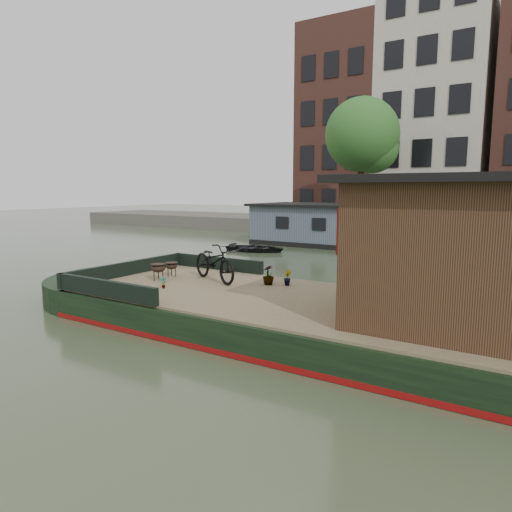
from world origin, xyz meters
The scene contains 18 objects.
ground centered at (0.00, 0.00, 0.00)m, with size 120.00×120.00×0.00m, color #2F3E27.
houseboat_hull centered at (-1.33, 0.00, 0.27)m, with size 14.01×4.02×0.60m.
houseboat_deck centered at (0.00, 0.00, 0.62)m, with size 11.80×3.80×0.05m, color #837651.
bow_bulwark centered at (-5.07, 0.00, 0.82)m, with size 3.00×4.00×0.35m.
cabin centered at (2.19, 0.00, 1.88)m, with size 4.00×3.50×2.42m.
bicycle centered at (-3.55, 0.60, 1.13)m, with size 0.64×1.83×0.96m, color black.
potted_plant_b centered at (-1.82, 1.09, 0.83)m, with size 0.20×0.16×0.36m, color maroon.
potted_plant_d centered at (-2.23, 0.92, 0.88)m, with size 0.26×0.26×0.46m, color brown.
potted_plant_e centered at (-4.01, -0.69, 0.78)m, with size 0.14×0.09×0.26m, color brown.
brazier_front centered at (-4.75, -0.08, 0.86)m, with size 0.38×0.38×0.41m, color black, non-canonical shape.
brazier_rear centered at (-4.82, 0.46, 0.84)m, with size 0.34×0.34×0.37m, color black, non-canonical shape.
bollard_port centered at (-3.83, 1.66, 0.74)m, with size 0.16×0.16×0.18m, color black.
bollard_stbd centered at (-5.60, -1.70, 0.75)m, with size 0.18×0.18×0.21m, color black.
dinghy centered at (-8.13, 9.66, 0.29)m, with size 1.98×2.77×0.57m, color black.
far_houseboat centered at (0.00, 14.00, 0.97)m, with size 20.40×4.40×2.11m.
quay centered at (0.00, 20.50, 0.45)m, with size 60.00×6.00×0.90m, color #47443F.
townhouse_row centered at (0.15, 27.50, 7.90)m, with size 27.25×8.00×16.50m.
tree_left centered at (-6.36, 19.07, 5.89)m, with size 4.40×4.40×7.40m.
Camera 1 is at (3.11, -8.05, 2.85)m, focal length 32.00 mm.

